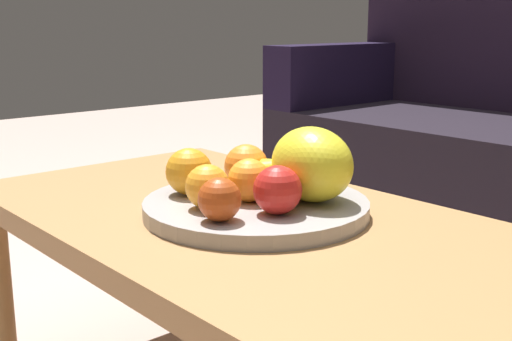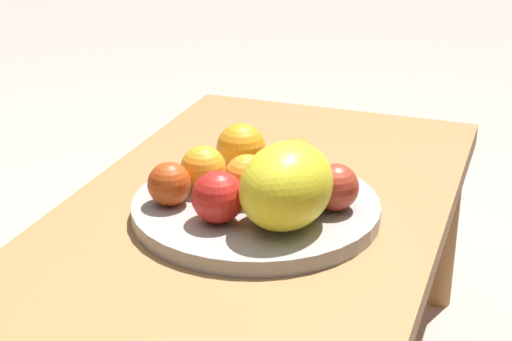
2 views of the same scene
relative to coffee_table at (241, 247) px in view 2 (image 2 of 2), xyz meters
The scene contains 11 objects.
coffee_table is the anchor object (origin of this frame).
fruit_bowl 0.06m from the coffee_table, 151.73° to the left, with size 0.38×0.38×0.03m, color #9E9997.
melon_large_front 0.16m from the coffee_table, 66.05° to the left, with size 0.16×0.12×0.12m, color yellow.
orange_front 0.11m from the coffee_table, behind, with size 0.07×0.07×0.07m, color orange.
orange_left 0.17m from the coffee_table, 159.42° to the right, with size 0.08×0.08×0.08m, color orange.
orange_right 0.13m from the coffee_table, 116.63° to the right, with size 0.07×0.07×0.07m, color orange.
orange_back 0.16m from the coffee_table, 151.24° to the left, with size 0.08×0.08×0.08m, color orange.
apple_front 0.12m from the coffee_table, 13.90° to the right, with size 0.08×0.08×0.08m, color red.
apple_left 0.17m from the coffee_table, 106.57° to the left, with size 0.07×0.07×0.07m, color #AC3725.
apple_right 0.15m from the coffee_table, 75.56° to the right, with size 0.07×0.07×0.07m, color #B04216.
banana_bunch 0.12m from the coffee_table, 105.16° to the left, with size 0.16×0.15×0.06m.
Camera 2 is at (1.05, 0.40, 0.95)m, focal length 58.55 mm.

